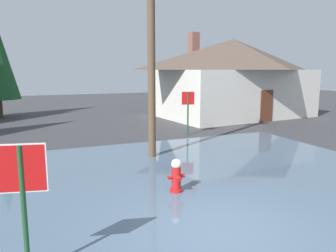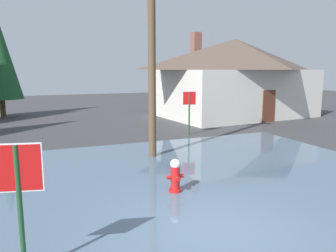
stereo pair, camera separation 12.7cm
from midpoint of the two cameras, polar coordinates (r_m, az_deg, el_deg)
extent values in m
cube|color=#38383A|center=(7.23, 7.88, -17.77)|extent=(80.00, 80.00, 0.10)
cube|color=#4C6075|center=(10.40, 7.86, -8.65)|extent=(12.10, 10.99, 0.04)
cylinder|color=#1E4C28|center=(5.76, -23.91, -13.54)|extent=(0.08, 0.08, 2.16)
cube|color=white|center=(5.53, -24.42, -6.59)|extent=(0.74, 0.19, 0.76)
cube|color=red|center=(5.53, -24.42, -6.59)|extent=(0.70, 0.19, 0.71)
cylinder|color=red|center=(9.12, 1.00, -11.00)|extent=(0.34, 0.34, 0.11)
cylinder|color=red|center=(8.99, 1.01, -8.82)|extent=(0.25, 0.25, 0.62)
sphere|color=white|center=(8.88, 1.02, -6.48)|extent=(0.27, 0.27, 0.27)
cylinder|color=red|center=(8.92, -0.06, -8.78)|extent=(0.11, 0.10, 0.10)
cylinder|color=red|center=(9.05, 2.06, -8.49)|extent=(0.11, 0.10, 0.10)
cylinder|color=red|center=(8.83, 1.48, -8.97)|extent=(0.12, 0.11, 0.12)
cylinder|color=brown|center=(12.30, -3.18, 14.47)|extent=(0.28, 0.28, 8.61)
cylinder|color=#1E4C28|center=(16.76, 3.19, 2.15)|extent=(0.08, 0.08, 2.18)
cube|color=white|center=(16.67, 3.21, 4.78)|extent=(0.66, 0.19, 0.67)
cube|color=red|center=(16.67, 3.21, 4.78)|extent=(0.62, 0.19, 0.64)
cube|color=beige|center=(24.23, 10.69, 5.58)|extent=(10.58, 7.73, 3.24)
pyramid|color=brown|center=(24.19, 10.89, 11.91)|extent=(11.43, 8.35, 2.11)
cube|color=brown|center=(23.74, 4.25, 13.38)|extent=(0.66, 0.66, 1.90)
cube|color=#592D1E|center=(21.77, 16.29, 3.27)|extent=(1.00, 0.16, 2.00)
cylinder|color=#4C3823|center=(25.60, -26.88, 2.70)|extent=(0.35, 0.35, 1.27)
camera|label=1|loc=(0.06, -90.33, -0.06)|focal=35.72mm
camera|label=2|loc=(0.06, 89.67, 0.06)|focal=35.72mm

